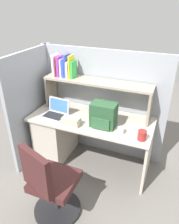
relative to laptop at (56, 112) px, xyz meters
The scene contains 13 objects.
ground_plane 0.91m from the laptop, 11.94° to the left, with size 8.00×8.00×0.00m, color slate.
desk 0.39m from the laptop, 54.32° to the left, with size 1.60×0.70×0.73m.
cubicle_partition_rear 0.66m from the laptop, 46.11° to the left, with size 1.84×0.05×1.55m, color gray.
cubicle_partition_left 0.39m from the laptop, behind, with size 0.05×1.06×1.55m, color gray.
overhead_hutch 0.62m from the laptop, 32.91° to the left, with size 1.44×0.28×0.45m.
reference_books_on_shelf 0.61m from the laptop, 92.49° to the left, with size 0.30×0.18×0.30m.
laptop is the anchor object (origin of this frame).
backpack 0.67m from the laptop, ahead, with size 0.30×0.22×0.30m.
computer_mouse 1.01m from the laptop, ahead, with size 0.06×0.10×0.03m, color silver.
paper_cup 0.91m from the laptop, ahead, with size 0.08×0.08×0.08m, color white.
tissue_box 0.33m from the laptop, 25.56° to the right, with size 0.22×0.12×0.10m, color #BFB299.
snack_canister 1.16m from the laptop, ahead, with size 0.10×0.10×0.11m, color maroon.
office_chair 1.01m from the laptop, 64.72° to the right, with size 0.53×0.54×0.93m.
Camera 1 is at (0.91, -2.26, 2.12)m, focal length 34.61 mm.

